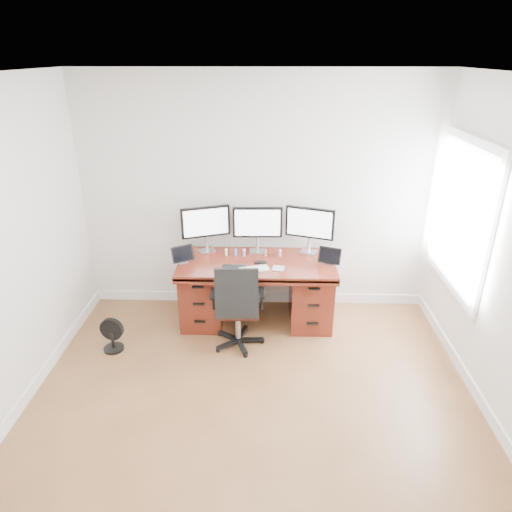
{
  "coord_description": "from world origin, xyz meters",
  "views": [
    {
      "loc": [
        0.12,
        -2.7,
        2.84
      ],
      "look_at": [
        0.0,
        1.5,
        0.95
      ],
      "focal_mm": 32.0,
      "sensor_mm": 36.0,
      "label": 1
    }
  ],
  "objects_px": {
    "office_chair": "(238,320)",
    "monitor_center": "(258,224)",
    "desk": "(257,288)",
    "floor_fan": "(112,335)",
    "keyboard": "(254,269)"
  },
  "relations": [
    {
      "from": "office_chair",
      "to": "monitor_center",
      "type": "bearing_deg",
      "value": 74.06
    },
    {
      "from": "desk",
      "to": "floor_fan",
      "type": "xyz_separation_m",
      "value": [
        -1.47,
        -0.64,
        -0.23
      ]
    },
    {
      "from": "desk",
      "to": "monitor_center",
      "type": "relative_size",
      "value": 3.09
    },
    {
      "from": "desk",
      "to": "office_chair",
      "type": "bearing_deg",
      "value": -108.85
    },
    {
      "from": "office_chair",
      "to": "floor_fan",
      "type": "height_order",
      "value": "office_chair"
    },
    {
      "from": "office_chair",
      "to": "monitor_center",
      "type": "distance_m",
      "value": 1.11
    },
    {
      "from": "desk",
      "to": "monitor_center",
      "type": "xyz_separation_m",
      "value": [
        0.0,
        0.24,
        0.68
      ]
    },
    {
      "from": "office_chair",
      "to": "keyboard",
      "type": "distance_m",
      "value": 0.56
    },
    {
      "from": "floor_fan",
      "to": "monitor_center",
      "type": "bearing_deg",
      "value": 39.34
    },
    {
      "from": "monitor_center",
      "to": "desk",
      "type": "bearing_deg",
      "value": -91.71
    },
    {
      "from": "keyboard",
      "to": "desk",
      "type": "bearing_deg",
      "value": 66.83
    },
    {
      "from": "desk",
      "to": "monitor_center",
      "type": "bearing_deg",
      "value": 89.99
    },
    {
      "from": "desk",
      "to": "floor_fan",
      "type": "height_order",
      "value": "desk"
    },
    {
      "from": "desk",
      "to": "office_chair",
      "type": "xyz_separation_m",
      "value": [
        -0.18,
        -0.53,
        -0.09
      ]
    },
    {
      "from": "desk",
      "to": "keyboard",
      "type": "distance_m",
      "value": 0.43
    }
  ]
}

